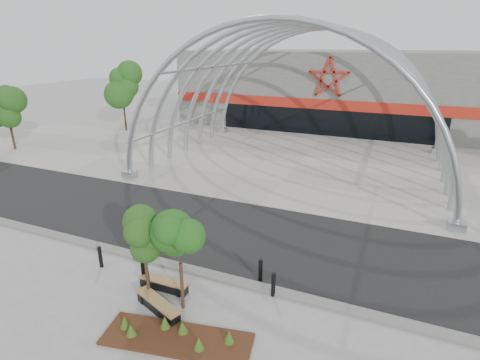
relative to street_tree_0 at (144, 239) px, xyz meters
name	(u,v)px	position (x,y,z in m)	size (l,w,h in m)	color
ground	(202,270)	(0.90, 2.37, -2.45)	(140.00, 140.00, 0.00)	gray
road	(236,232)	(0.90, 5.87, -2.44)	(140.00, 7.00, 0.02)	black
forecourt	(298,164)	(0.90, 17.87, -2.43)	(60.00, 17.00, 0.04)	#A19D91
kerb	(199,272)	(0.90, 2.12, -2.39)	(60.00, 0.50, 0.12)	slate
arena_building	(340,88)	(0.90, 35.82, 1.54)	(34.00, 15.24, 8.00)	#63635F
vault_canopy	(298,164)	(0.90, 17.87, -2.43)	(20.80, 15.80, 20.36)	#A4A9AF
planting_bed	(175,336)	(1.96, -1.36, -2.33)	(4.92, 2.30, 0.50)	#34140C
street_tree_0	(144,239)	(0.00, 0.00, 0.00)	(1.50, 1.50, 3.41)	#312116
street_tree_1	(179,244)	(1.41, 0.04, 0.11)	(1.51, 1.51, 3.57)	#332217
bench_0	(164,285)	(0.19, 0.67, -2.25)	(1.98, 0.47, 0.41)	black
bench_1	(158,306)	(0.72, -0.46, -2.23)	(2.14, 1.20, 0.44)	black
bollard_0	(100,257)	(-3.08, 0.94, -1.98)	(0.15, 0.15, 0.94)	black
bollard_1	(148,282)	(-0.22, 0.28, -2.00)	(0.15, 0.15, 0.91)	black
bollard_2	(143,272)	(-0.77, 0.72, -1.98)	(0.15, 0.15, 0.95)	black
bollard_3	(260,271)	(3.38, 2.56, -1.96)	(0.16, 0.16, 0.98)	black
bollard_4	(273,284)	(4.12, 1.91, -1.96)	(0.16, 0.16, 0.98)	black
bg_tree_0	(122,86)	(-19.10, 22.37, 2.19)	(3.00, 3.00, 6.45)	black
bg_tree_2	(6,105)	(-23.10, 12.37, 1.41)	(2.55, 2.55, 5.38)	black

